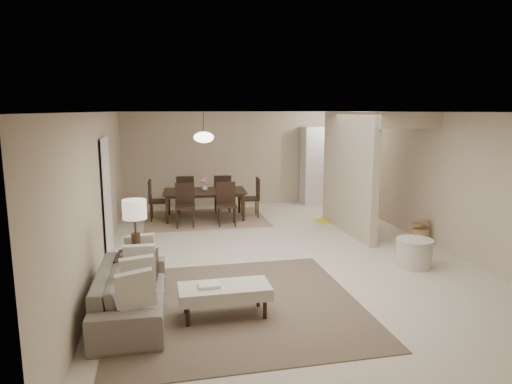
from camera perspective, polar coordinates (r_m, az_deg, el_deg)
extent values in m
plane|color=beige|center=(8.22, 3.01, -7.74)|extent=(9.00, 9.00, 0.00)
plane|color=white|center=(7.83, 3.18, 9.96)|extent=(9.00, 9.00, 0.00)
plane|color=#C5B095|center=(12.29, -2.44, 4.19)|extent=(6.00, 0.00, 6.00)
plane|color=#C5B095|center=(7.71, -18.96, 0.09)|extent=(0.00, 9.00, 9.00)
plane|color=#C5B095|center=(9.18, 21.48, 1.46)|extent=(0.00, 9.00, 9.00)
cube|color=#C5B095|center=(9.69, 11.46, 2.39)|extent=(0.15, 2.50, 2.50)
cube|color=black|center=(8.33, -18.19, -0.76)|extent=(0.04, 0.90, 2.04)
cube|color=silver|center=(12.59, 8.46, 3.31)|extent=(1.20, 0.55, 2.10)
cylinder|color=white|center=(11.60, 10.08, 9.68)|extent=(0.44, 0.44, 0.05)
cube|color=brown|center=(6.18, -2.44, -13.88)|extent=(3.20, 3.20, 0.01)
imported|color=slate|center=(6.01, -15.29, -11.94)|extent=(2.07, 0.86, 0.60)
cube|color=beige|center=(5.76, -3.96, -12.29)|extent=(1.12, 0.52, 0.15)
cylinder|color=black|center=(5.63, -8.54, -15.18)|extent=(0.05, 0.05, 0.25)
cylinder|color=black|center=(5.75, 1.12, -14.49)|extent=(0.05, 0.05, 0.25)
cylinder|color=black|center=(5.97, -8.78, -13.66)|extent=(0.05, 0.05, 0.25)
cylinder|color=black|center=(6.08, 0.29, -13.06)|extent=(0.05, 0.05, 0.25)
cube|color=black|center=(6.55, -14.58, -10.05)|extent=(0.58, 0.58, 0.59)
cylinder|color=#472E1E|center=(6.42, -14.76, -6.30)|extent=(0.12, 0.12, 0.30)
cylinder|color=#472E1E|center=(6.34, -14.87, -3.87)|extent=(0.03, 0.03, 0.26)
cylinder|color=beige|center=(6.30, -14.96, -2.11)|extent=(0.32, 0.32, 0.26)
cylinder|color=beige|center=(7.94, 19.15, -7.23)|extent=(0.59, 0.59, 0.46)
cylinder|color=olive|center=(9.26, 19.74, -5.34)|extent=(0.45, 0.45, 0.29)
cube|color=#8E7258|center=(10.86, -6.35, -3.33)|extent=(2.80, 2.10, 0.01)
imported|color=black|center=(10.79, -6.39, -1.62)|extent=(1.98, 1.20, 0.67)
imported|color=silver|center=(10.71, -6.43, 0.52)|extent=(0.17, 0.17, 0.15)
cube|color=yellow|center=(10.81, 9.65, -3.46)|extent=(0.96, 0.67, 0.01)
cylinder|color=#472E1E|center=(10.57, -6.59, 8.59)|extent=(0.02, 0.02, 0.50)
ellipsoid|color=#FFEAC6|center=(10.58, -6.56, 6.81)|extent=(0.46, 0.46, 0.25)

